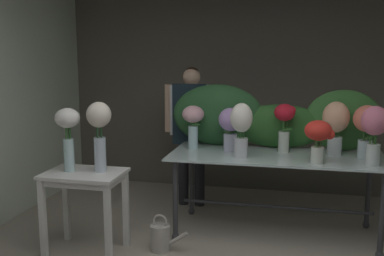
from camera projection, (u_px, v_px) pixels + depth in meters
ground_plane at (236, 236)px, 4.28m from camera, size 7.32×7.32×0.00m
wall_back at (253, 89)px, 5.67m from camera, size 5.00×0.12×2.67m
wall_left at (2, 96)px, 4.61m from camera, size 0.12×3.45×2.67m
display_table_glass at (276, 166)px, 4.25m from camera, size 2.05×0.90×0.81m
side_table_white at (85, 185)px, 3.85m from camera, size 0.68×0.49×0.74m
florist at (191, 121)px, 5.04m from camera, size 0.64×0.24×1.63m
foliage_backdrop at (263, 119)px, 4.54m from camera, size 2.14×0.31×0.65m
vase_coral_hydrangea at (367, 126)px, 4.02m from camera, size 0.25×0.25×0.50m
vase_scarlet_roses at (318, 136)px, 3.83m from camera, size 0.26×0.24×0.39m
vase_rosy_snapdragons at (375, 128)px, 3.74m from camera, size 0.23×0.23×0.52m
vase_ivory_peonies at (241, 126)px, 4.05m from camera, size 0.21×0.21×0.51m
vase_blush_anemones at (193, 121)px, 4.43m from camera, size 0.22×0.22×0.45m
vase_peach_stock at (336, 123)px, 4.16m from camera, size 0.25×0.25×0.52m
vase_crimson_tulips at (285, 122)px, 4.27m from camera, size 0.21×0.20×0.48m
vase_lilac_carnations at (230, 126)px, 4.34m from camera, size 0.24×0.24×0.44m
vase_white_roses_tall at (68, 130)px, 3.80m from camera, size 0.22×0.22×0.56m
vase_cream_lisianthus_tall at (99, 128)px, 3.78m from camera, size 0.21×0.21×0.62m
watering_can at (161, 237)px, 3.95m from camera, size 0.35×0.18×0.34m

